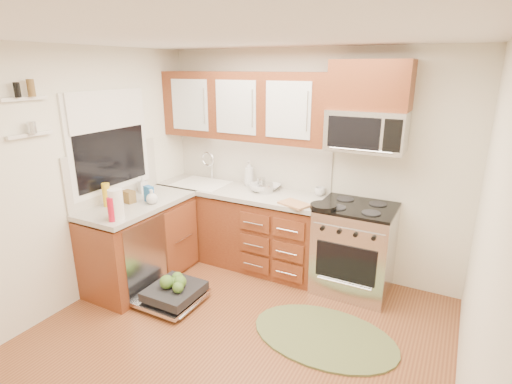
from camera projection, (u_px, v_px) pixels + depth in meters
The scene contains 37 objects.
floor at pixel (229, 346), 3.44m from camera, with size 3.50×3.50×0.00m, color brown.
ceiling at pixel (221, 36), 2.69m from camera, with size 3.50×3.50×0.00m, color white.
wall_back at pixel (307, 163), 4.54m from camera, with size 3.50×0.04×2.50m, color silver.
wall_left at pixel (71, 181), 3.85m from camera, with size 0.04×3.50×2.50m, color silver.
wall_right at pixel (485, 260), 2.28m from camera, with size 0.04×3.50×2.50m, color silver.
base_cabinet_back at pixel (240, 228), 4.86m from camera, with size 2.05×0.60×0.85m, color #5D2415.
base_cabinet_left at pixel (141, 245), 4.40m from camera, with size 0.60×1.25×0.85m, color #5D2415.
countertop_back at pixel (239, 191), 4.70m from camera, with size 2.07×0.64×0.05m, color #BAB5AA.
countertop_left at pixel (138, 204), 4.25m from camera, with size 0.64×1.27×0.05m, color #BAB5AA.
backsplash_back at pixel (251, 160), 4.86m from camera, with size 2.05×0.02×0.57m, color beige.
backsplash_left at pixel (115, 173), 4.29m from camera, with size 0.02×1.25×0.57m, color beige.
upper_cabinets at pixel (244, 106), 4.53m from camera, with size 2.05×0.35×0.75m, color #5D2415, non-canonical shape.
cabinet_over_mw at pixel (371, 85), 3.82m from camera, with size 0.76×0.35×0.47m, color #5D2415.
range at pixel (354, 248), 4.20m from camera, with size 0.76×0.64×0.95m, color silver, non-canonical shape.
microwave at pixel (367, 131), 3.93m from camera, with size 0.76×0.38×0.40m, color silver, non-canonical shape.
sink at pixel (202, 193), 4.95m from camera, with size 0.62×0.50×0.26m, color white, non-canonical shape.
dishwasher at pixel (172, 294), 4.05m from camera, with size 0.70×0.60×0.20m, color silver, non-canonical shape.
window at pixel (109, 142), 4.17m from camera, with size 0.03×1.05×1.05m, color white, non-canonical shape.
window_blind at pixel (108, 110), 4.06m from camera, with size 0.02×0.96×0.40m, color white.
shelf_upper at pixel (24, 99), 3.30m from camera, with size 0.04×0.40×0.03m, color white.
shelf_lower at pixel (30, 135), 3.39m from camera, with size 0.04×0.40×0.03m, color white.
rug at pixel (324, 336), 3.55m from camera, with size 1.31×0.85×0.02m, color #5F7140, non-canonical shape.
skillet at pixel (323, 207), 3.96m from camera, with size 0.26×0.26×0.05m, color black.
stock_pot at pixel (265, 188), 4.56m from camera, with size 0.18×0.18×0.11m, color silver.
cutting_board at pixel (295, 204), 4.15m from camera, with size 0.31×0.20×0.02m, color #A8704C.
canister at pixel (261, 184), 4.62m from camera, with size 0.10×0.10×0.15m, color silver.
paper_towel_roll at pixel (116, 204), 3.73m from camera, with size 0.13×0.13×0.29m, color white.
mustard_bottle at pixel (106, 195), 4.09m from camera, with size 0.08×0.08×0.25m, color gold.
red_bottle at pixel (111, 210), 3.68m from camera, with size 0.06×0.06×0.23m, color red.
wooden_box at pixel (129, 197), 4.21m from camera, with size 0.13×0.09×0.13m, color brown.
blue_carton at pixel (149, 194), 4.24m from camera, with size 0.11×0.06×0.17m, color #2463A9.
bowl_a at pixel (270, 187), 4.68m from camera, with size 0.24×0.24×0.06m, color #999999.
bowl_b at pixel (261, 188), 4.60m from camera, with size 0.27×0.27×0.09m, color #999999.
cup at pixel (320, 192), 4.45m from camera, with size 0.12×0.12×0.09m, color #999999.
soap_bottle_a at pixel (249, 173), 4.80m from camera, with size 0.12×0.12×0.31m, color #999999.
soap_bottle_b at pixel (143, 184), 4.54m from camera, with size 0.09×0.09×0.20m, color #999999.
soap_bottle_c at pixel (152, 197), 4.18m from camera, with size 0.12×0.12×0.16m, color #999999.
Camera 1 is at (1.56, -2.43, 2.30)m, focal length 28.00 mm.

